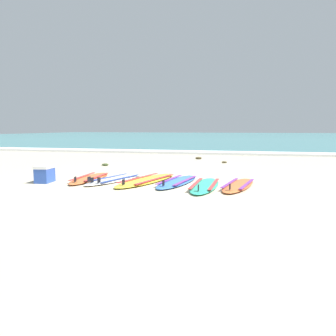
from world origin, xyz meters
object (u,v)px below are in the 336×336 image
surfboard_2 (147,180)px  surfboard_5 (238,185)px  surfboard_0 (90,178)px  surfboard_3 (177,182)px  surfboard_1 (115,179)px  cooler_box (45,174)px  surfboard_4 (205,185)px

surfboard_2 → surfboard_5: (2.06, -0.21, 0.00)m
surfboard_0 → surfboard_3: size_ratio=0.93×
surfboard_3 → surfboard_5: 1.34m
surfboard_1 → surfboard_3: size_ratio=0.95×
surfboard_2 → cooler_box: (-2.19, -0.67, 0.16)m
surfboard_5 → surfboard_2: bearing=174.3°
surfboard_0 → cooler_box: size_ratio=4.12×
surfboard_0 → surfboard_2: size_ratio=0.81×
surfboard_1 → cooler_box: cooler_box is taller
surfboard_3 → cooler_box: bearing=-168.0°
surfboard_2 → surfboard_3: bearing=-3.8°
surfboard_0 → cooler_box: bearing=-141.1°
surfboard_0 → surfboard_5: bearing=-2.8°
surfboard_2 → cooler_box: 2.30m
surfboard_4 → surfboard_5: bearing=16.4°
surfboard_1 → surfboard_2: 0.76m
surfboard_2 → surfboard_5: size_ratio=1.23×
surfboard_5 → cooler_box: 4.28m
surfboard_0 → surfboard_2: (1.41, 0.04, -0.00)m
surfboard_4 → surfboard_5: (0.67, 0.20, 0.00)m
surfboard_1 → surfboard_3: (1.48, 0.04, -0.00)m
surfboard_1 → surfboard_4: size_ratio=0.98×
surfboard_0 → surfboard_5: same height
surfboard_5 → surfboard_4: bearing=-163.6°
surfboard_1 → cooler_box: (-1.44, -0.58, 0.16)m
surfboard_2 → surfboard_3: 0.73m
cooler_box → surfboard_0: bearing=38.9°
surfboard_0 → surfboard_1: same height
surfboard_1 → surfboard_4: bearing=-8.5°
surfboard_3 → surfboard_4: 0.75m
surfboard_2 → cooler_box: size_ratio=5.11×
surfboard_1 → cooler_box: bearing=-158.0°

